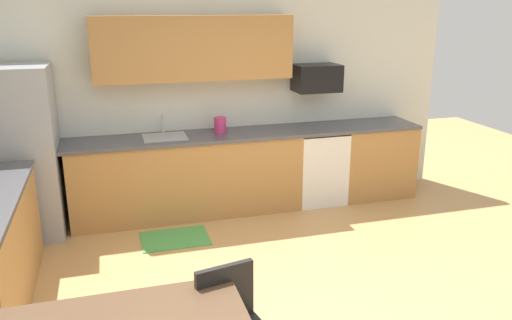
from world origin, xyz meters
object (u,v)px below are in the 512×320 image
object	(u,v)px
microwave	(317,78)
kettle	(220,126)
refrigerator	(19,154)
oven_range	(317,165)

from	to	relation	value
microwave	kettle	size ratio (longest dim) A/B	2.70
refrigerator	microwave	size ratio (longest dim) A/B	3.32
microwave	kettle	world-z (taller)	microwave
microwave	kettle	xyz separation A→B (m)	(-1.20, -0.05, -0.50)
oven_range	microwave	distance (m)	1.07
oven_range	refrigerator	bearing A→B (deg)	-178.63
oven_range	kettle	world-z (taller)	kettle
oven_range	kettle	size ratio (longest dim) A/B	4.55
kettle	oven_range	bearing A→B (deg)	-2.38
oven_range	microwave	bearing A→B (deg)	90.00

